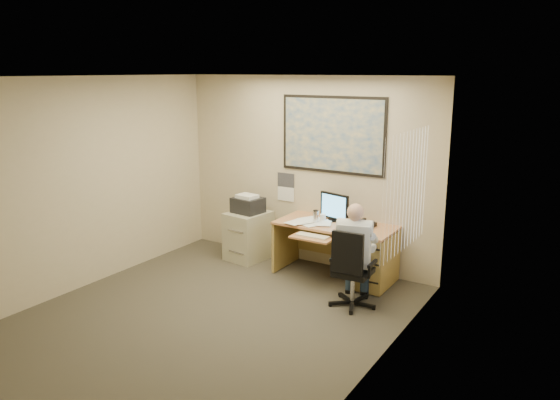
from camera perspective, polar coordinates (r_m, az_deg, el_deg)
The scene contains 8 objects.
room_shell at distance 6.02m, azimuth -7.56°, elevation -0.29°, with size 4.00×4.50×2.70m.
desk at distance 7.36m, azimuth 8.15°, elevation -5.13°, with size 1.60×0.97×1.13m.
world_map at distance 7.57m, azimuth 5.50°, elevation 6.79°, with size 1.56×0.03×1.06m, color #1E4C93.
wall_calendar at distance 8.07m, azimuth 0.61°, elevation 1.36°, with size 0.28×0.01×0.42m, color white.
window_blinds at distance 5.74m, azimuth 13.15°, elevation 0.82°, with size 0.06×1.40×1.30m, color beige, non-canonical shape.
filing_cabinet at distance 8.16m, azimuth -3.33°, elevation -3.28°, with size 0.59×0.68×0.99m.
office_chair at distance 6.62m, azimuth 7.43°, elevation -8.72°, with size 0.61×0.61×0.97m.
person at distance 6.57m, azimuth 7.82°, elevation -5.72°, with size 0.53×0.76×1.25m, color silver, non-canonical shape.
Camera 1 is at (3.71, -4.53, 2.77)m, focal length 35.00 mm.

